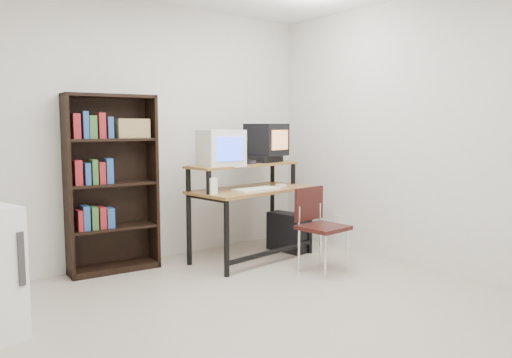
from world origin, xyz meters
TOP-DOWN VIEW (x-y plane):
  - floor at (0.00, 0.00)m, footprint 4.00×4.00m
  - back_wall at (0.00, 2.00)m, footprint 4.00×0.01m
  - right_wall at (2.00, 0.00)m, footprint 0.01×4.00m
  - computer_desk at (0.91, 1.37)m, footprint 1.34×0.77m
  - crt_monitor at (0.59, 1.45)m, footprint 0.43×0.44m
  - vcr at (1.22, 1.53)m, footprint 0.42×0.35m
  - crt_tv at (1.26, 1.53)m, footprint 0.43×0.43m
  - cd_spindle at (0.93, 1.40)m, footprint 0.12×0.12m
  - keyboard at (0.84, 1.19)m, footprint 0.47×0.22m
  - mousepad at (1.24, 1.30)m, footprint 0.25×0.22m
  - mouse at (1.25, 1.29)m, footprint 0.10×0.06m
  - desk_speaker at (0.35, 1.25)m, footprint 0.09×0.09m
  - pc_tower at (1.41, 1.36)m, footprint 0.26×0.47m
  - school_chair at (1.14, 0.63)m, footprint 0.42×0.42m
  - bookshelf at (-0.38, 1.85)m, footprint 0.85×0.36m
  - wall_outlet at (1.99, 1.15)m, footprint 0.02×0.08m

SIDE VIEW (x-z plane):
  - floor at x=0.00m, z-range -0.01..0.00m
  - pc_tower at x=1.41m, z-range 0.00..0.42m
  - wall_outlet at x=1.99m, z-range 0.24..0.36m
  - school_chair at x=1.14m, z-range 0.09..0.88m
  - computer_desk at x=0.91m, z-range 0.20..1.19m
  - mousepad at x=1.24m, z-range 0.72..0.73m
  - keyboard at x=0.84m, z-range 0.72..0.75m
  - mouse at x=1.25m, z-range 0.73..0.76m
  - desk_speaker at x=0.35m, z-range 0.72..0.89m
  - bookshelf at x=-0.38m, z-range 0.03..1.69m
  - cd_spindle at x=0.93m, z-range 0.97..1.02m
  - vcr at x=1.22m, z-range 0.97..1.05m
  - crt_monitor at x=0.59m, z-range 0.97..1.33m
  - crt_tv at x=1.26m, z-range 1.05..1.39m
  - back_wall at x=0.00m, z-range 0.00..2.60m
  - right_wall at x=2.00m, z-range 0.00..2.60m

